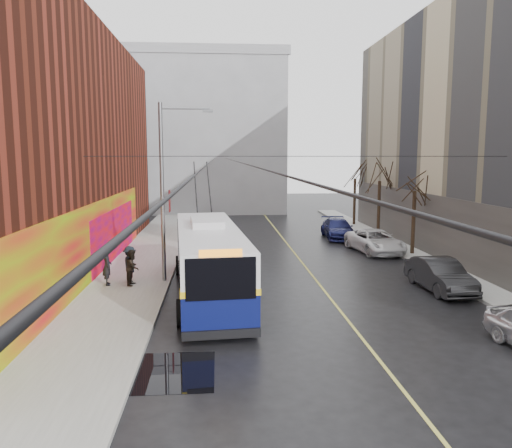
% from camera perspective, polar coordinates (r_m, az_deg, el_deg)
% --- Properties ---
extents(ground, '(140.00, 140.00, 0.00)m').
position_cam_1_polar(ground, '(16.65, 8.55, -14.96)').
color(ground, black).
rests_on(ground, ground).
extents(sidewalk_left, '(4.00, 60.00, 0.15)m').
position_cam_1_polar(sidewalk_left, '(28.05, -13.46, -5.49)').
color(sidewalk_left, gray).
rests_on(sidewalk_left, ground).
extents(sidewalk_right, '(2.00, 60.00, 0.15)m').
position_cam_1_polar(sidewalk_right, '(30.40, 20.19, -4.73)').
color(sidewalk_right, gray).
rests_on(sidewalk_right, ground).
extents(lane_line, '(0.12, 50.00, 0.01)m').
position_cam_1_polar(lane_line, '(30.08, 5.40, -4.55)').
color(lane_line, '#BFB74C').
rests_on(lane_line, ground).
extents(building_far, '(20.50, 12.10, 18.00)m').
position_cam_1_polar(building_far, '(60.05, -6.81, 10.22)').
color(building_far, gray).
rests_on(building_far, ground).
extents(streetlight_pole, '(2.65, 0.60, 9.00)m').
position_cam_1_polar(streetlight_pole, '(25.14, -10.31, 4.09)').
color(streetlight_pole, slate).
rests_on(streetlight_pole, ground).
extents(catenary_wires, '(18.00, 60.00, 0.22)m').
position_cam_1_polar(catenary_wires, '(29.74, -2.45, 7.46)').
color(catenary_wires, black).
extents(tree_near, '(3.20, 3.20, 6.40)m').
position_cam_1_polar(tree_near, '(33.43, 17.74, 4.95)').
color(tree_near, black).
rests_on(tree_near, ground).
extents(tree_mid, '(3.20, 3.20, 6.68)m').
position_cam_1_polar(tree_mid, '(39.99, 13.99, 5.90)').
color(tree_mid, black).
rests_on(tree_mid, ground).
extents(tree_far, '(3.20, 3.20, 6.57)m').
position_cam_1_polar(tree_far, '(46.69, 11.28, 6.08)').
color(tree_far, black).
rests_on(tree_far, ground).
extents(puddle, '(2.57, 2.92, 0.01)m').
position_cam_1_polar(puddle, '(15.77, -9.64, -16.31)').
color(puddle, black).
rests_on(puddle, ground).
extents(pigeons_flying, '(3.82, 2.49, 2.63)m').
position_cam_1_polar(pigeons_flying, '(25.95, -3.19, 10.26)').
color(pigeons_flying, slate).
extents(trolleybus, '(3.81, 13.01, 6.09)m').
position_cam_1_polar(trolleybus, '(23.20, -5.43, -3.99)').
color(trolleybus, '#09104A').
rests_on(trolleybus, ground).
extents(parked_car_b, '(1.82, 4.75, 1.54)m').
position_cam_1_polar(parked_car_b, '(25.49, 20.29, -5.49)').
color(parked_car_b, '#232426').
rests_on(parked_car_b, ground).
extents(parked_car_c, '(3.22, 5.72, 1.51)m').
position_cam_1_polar(parked_car_c, '(34.30, 13.45, -1.92)').
color(parked_car_c, silver).
rests_on(parked_car_c, ground).
extents(parked_car_d, '(2.36, 5.32, 1.52)m').
position_cam_1_polar(parked_car_d, '(39.54, 9.35, -0.54)').
color(parked_car_d, '#161A4E').
rests_on(parked_car_d, ground).
extents(following_car, '(2.12, 4.47, 1.48)m').
position_cam_1_polar(following_car, '(31.66, -3.51, -2.55)').
color(following_car, silver).
rests_on(following_car, ground).
extents(pedestrian_a, '(0.61, 0.77, 1.86)m').
position_cam_1_polar(pedestrian_a, '(25.45, -16.66, -4.65)').
color(pedestrian_a, black).
rests_on(pedestrian_a, sidewalk_left).
extents(pedestrian_b, '(0.76, 0.92, 1.75)m').
position_cam_1_polar(pedestrian_b, '(25.14, -13.92, -4.82)').
color(pedestrian_b, black).
rests_on(pedestrian_b, sidewalk_left).
extents(pedestrian_c, '(1.07, 1.33, 1.80)m').
position_cam_1_polar(pedestrian_c, '(25.86, -14.23, -4.43)').
color(pedestrian_c, black).
rests_on(pedestrian_c, sidewalk_left).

